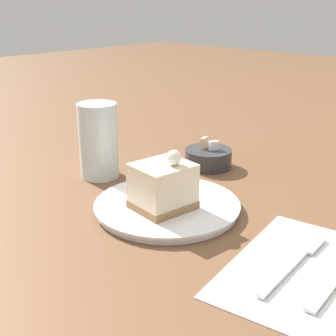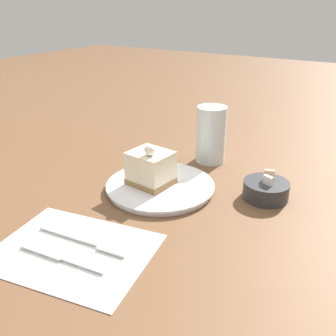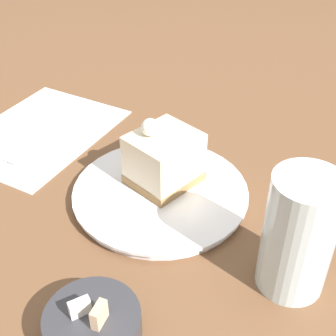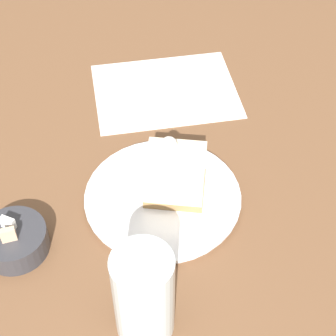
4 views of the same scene
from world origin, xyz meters
The scene contains 8 objects.
ground_plane centered at (0.00, 0.00, 0.00)m, with size 4.00×4.00×0.00m, color brown.
plate centered at (0.03, -0.04, 0.01)m, with size 0.23×0.23×0.01m.
cake_slice centered at (0.04, -0.06, 0.05)m, with size 0.08×0.09×0.09m.
napkin centered at (0.28, -0.04, 0.00)m, with size 0.23×0.28×0.00m.
fork centered at (0.25, -0.03, 0.01)m, with size 0.04×0.18×0.00m.
knife centered at (0.31, -0.05, 0.01)m, with size 0.03×0.16×0.00m.
sugar_bowl centered at (-0.06, 0.16, 0.02)m, with size 0.09×0.09×0.06m.
drinking_glass centered at (-0.17, -0.02, 0.07)m, with size 0.07×0.07×0.14m.
Camera 4 is at (-0.50, -0.05, 0.64)m, focal length 60.00 mm.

